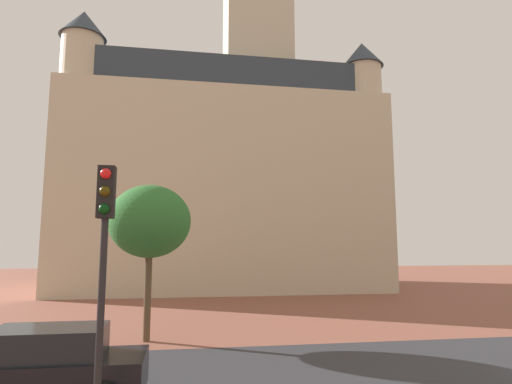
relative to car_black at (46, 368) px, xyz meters
name	(u,v)px	position (x,y,z in m)	size (l,w,h in m)	color
ground_plane	(253,373)	(4.56, 1.52, -0.72)	(120.00, 120.00, 0.00)	brown
street_asphalt_strip	(254,374)	(4.56, 1.34, -0.72)	(120.00, 6.08, 0.00)	#2D2D33
landmark_building	(228,170)	(6.13, 25.28, 8.92)	(23.96, 14.17, 34.12)	beige
car_black	(46,368)	(0.00, 0.00, 0.00)	(4.01, 1.93, 1.52)	black
traffic_light_pole	(104,246)	(1.44, -2.22, 2.47)	(0.28, 0.34, 4.57)	black
tree_curb_far	(150,222)	(1.52, 5.69, 3.36)	(2.87, 2.87, 5.39)	brown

